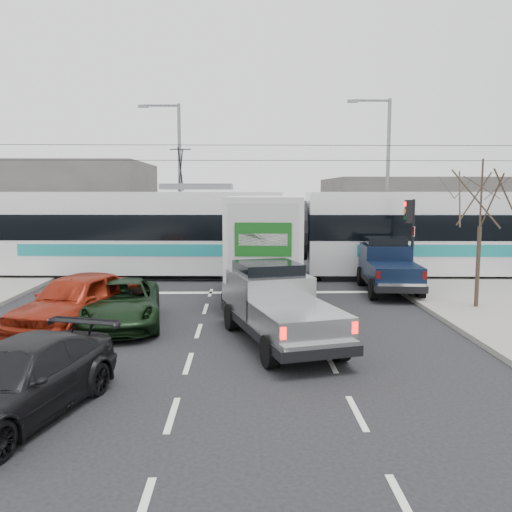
{
  "coord_description": "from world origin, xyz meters",
  "views": [
    {
      "loc": [
        -0.4,
        -15.53,
        4.07
      ],
      "look_at": [
        0.07,
        3.43,
        1.8
      ],
      "focal_mm": 38.0,
      "sensor_mm": 36.0,
      "label": 1
    }
  ],
  "objects_px": {
    "tram": "(293,232)",
    "red_car": "(77,301)",
    "bare_tree": "(481,200)",
    "dark_car": "(17,381)",
    "street_lamp_near": "(384,172)",
    "silver_pickup": "(276,303)",
    "street_lamp_far": "(177,173)",
    "box_truck": "(268,247)",
    "navy_pickup": "(387,265)",
    "green_car": "(121,303)",
    "traffic_signal": "(410,224)"
  },
  "relations": [
    {
      "from": "tram",
      "to": "red_car",
      "type": "relative_size",
      "value": 5.96
    },
    {
      "from": "bare_tree",
      "to": "dark_car",
      "type": "distance_m",
      "value": 15.11
    },
    {
      "from": "street_lamp_near",
      "to": "silver_pickup",
      "type": "height_order",
      "value": "street_lamp_near"
    },
    {
      "from": "bare_tree",
      "to": "street_lamp_far",
      "type": "xyz_separation_m",
      "value": [
        -11.79,
        13.5,
        1.32
      ]
    },
    {
      "from": "street_lamp_far",
      "to": "box_truck",
      "type": "xyz_separation_m",
      "value": [
        4.76,
        -10.66,
        -3.2
      ]
    },
    {
      "from": "navy_pickup",
      "to": "green_car",
      "type": "relative_size",
      "value": 1.06
    },
    {
      "from": "red_car",
      "to": "navy_pickup",
      "type": "bearing_deg",
      "value": 46.14
    },
    {
      "from": "traffic_signal",
      "to": "street_lamp_near",
      "type": "distance_m",
      "value": 7.91
    },
    {
      "from": "traffic_signal",
      "to": "tram",
      "type": "distance_m",
      "value": 5.69
    },
    {
      "from": "red_car",
      "to": "dark_car",
      "type": "height_order",
      "value": "red_car"
    },
    {
      "from": "street_lamp_near",
      "to": "green_car",
      "type": "bearing_deg",
      "value": -130.73
    },
    {
      "from": "street_lamp_far",
      "to": "green_car",
      "type": "bearing_deg",
      "value": -89.67
    },
    {
      "from": "traffic_signal",
      "to": "silver_pickup",
      "type": "height_order",
      "value": "traffic_signal"
    },
    {
      "from": "box_truck",
      "to": "red_car",
      "type": "distance_m",
      "value": 7.79
    },
    {
      "from": "silver_pickup",
      "to": "dark_car",
      "type": "relative_size",
      "value": 1.28
    },
    {
      "from": "tram",
      "to": "red_car",
      "type": "xyz_separation_m",
      "value": [
        -7.31,
        -9.64,
        -1.29
      ]
    },
    {
      "from": "street_lamp_near",
      "to": "traffic_signal",
      "type": "bearing_deg",
      "value": -96.41
    },
    {
      "from": "bare_tree",
      "to": "dark_car",
      "type": "bearing_deg",
      "value": -144.63
    },
    {
      "from": "silver_pickup",
      "to": "box_truck",
      "type": "relative_size",
      "value": 0.75
    },
    {
      "from": "street_lamp_near",
      "to": "tram",
      "type": "relative_size",
      "value": 0.3
    },
    {
      "from": "tram",
      "to": "dark_car",
      "type": "bearing_deg",
      "value": -109.55
    },
    {
      "from": "navy_pickup",
      "to": "green_car",
      "type": "height_order",
      "value": "navy_pickup"
    },
    {
      "from": "navy_pickup",
      "to": "dark_car",
      "type": "height_order",
      "value": "navy_pickup"
    },
    {
      "from": "box_truck",
      "to": "tram",
      "type": "bearing_deg",
      "value": 78.21
    },
    {
      "from": "street_lamp_far",
      "to": "traffic_signal",
      "type": "bearing_deg",
      "value": -41.72
    },
    {
      "from": "street_lamp_near",
      "to": "navy_pickup",
      "type": "xyz_separation_m",
      "value": [
        -1.79,
        -7.73,
        -4.05
      ]
    },
    {
      "from": "tram",
      "to": "silver_pickup",
      "type": "height_order",
      "value": "tram"
    },
    {
      "from": "bare_tree",
      "to": "red_car",
      "type": "distance_m",
      "value": 13.41
    },
    {
      "from": "bare_tree",
      "to": "green_car",
      "type": "xyz_separation_m",
      "value": [
        -11.7,
        -1.75,
        -3.11
      ]
    },
    {
      "from": "bare_tree",
      "to": "silver_pickup",
      "type": "relative_size",
      "value": 0.83
    },
    {
      "from": "box_truck",
      "to": "navy_pickup",
      "type": "distance_m",
      "value": 5.11
    },
    {
      "from": "traffic_signal",
      "to": "red_car",
      "type": "bearing_deg",
      "value": -152.37
    },
    {
      "from": "traffic_signal",
      "to": "street_lamp_near",
      "type": "xyz_separation_m",
      "value": [
        0.84,
        7.5,
        2.37
      ]
    },
    {
      "from": "dark_car",
      "to": "green_car",
      "type": "bearing_deg",
      "value": 102.81
    },
    {
      "from": "street_lamp_near",
      "to": "silver_pickup",
      "type": "bearing_deg",
      "value": -114.35
    },
    {
      "from": "bare_tree",
      "to": "silver_pickup",
      "type": "height_order",
      "value": "bare_tree"
    },
    {
      "from": "street_lamp_near",
      "to": "navy_pickup",
      "type": "bearing_deg",
      "value": -103.04
    },
    {
      "from": "navy_pickup",
      "to": "bare_tree",
      "type": "bearing_deg",
      "value": -56.83
    },
    {
      "from": "navy_pickup",
      "to": "red_car",
      "type": "height_order",
      "value": "navy_pickup"
    },
    {
      "from": "silver_pickup",
      "to": "green_car",
      "type": "bearing_deg",
      "value": 143.45
    },
    {
      "from": "dark_car",
      "to": "street_lamp_near",
      "type": "bearing_deg",
      "value": 75.4
    },
    {
      "from": "bare_tree",
      "to": "box_truck",
      "type": "xyz_separation_m",
      "value": [
        -7.03,
        2.84,
        -1.88
      ]
    },
    {
      "from": "street_lamp_near",
      "to": "box_truck",
      "type": "height_order",
      "value": "street_lamp_near"
    },
    {
      "from": "street_lamp_near",
      "to": "red_car",
      "type": "height_order",
      "value": "street_lamp_near"
    },
    {
      "from": "red_car",
      "to": "box_truck",
      "type": "bearing_deg",
      "value": 57.81
    },
    {
      "from": "silver_pickup",
      "to": "dark_car",
      "type": "distance_m",
      "value": 7.06
    },
    {
      "from": "box_truck",
      "to": "navy_pickup",
      "type": "xyz_separation_m",
      "value": [
        4.95,
        0.93,
        -0.85
      ]
    },
    {
      "from": "bare_tree",
      "to": "traffic_signal",
      "type": "height_order",
      "value": "bare_tree"
    },
    {
      "from": "street_lamp_near",
      "to": "dark_car",
      "type": "distance_m",
      "value": 23.67
    },
    {
      "from": "street_lamp_far",
      "to": "tram",
      "type": "xyz_separation_m",
      "value": [
        6.19,
        -6.03,
        -2.98
      ]
    }
  ]
}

